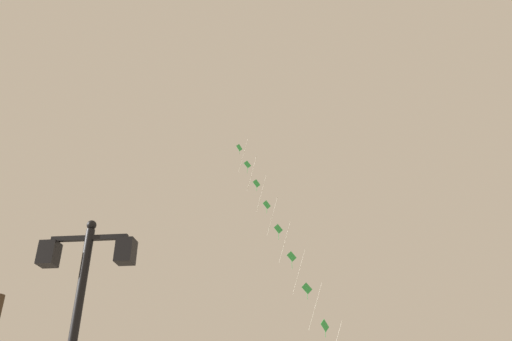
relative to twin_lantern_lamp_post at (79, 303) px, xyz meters
name	(u,v)px	position (x,y,z in m)	size (l,w,h in m)	color
twin_lantern_lamp_post	(79,303)	(0.00, 0.00, 0.00)	(1.57, 0.28, 4.52)	black
kite_train	(285,243)	(2.57, 14.65, 6.10)	(6.32, 8.92, 17.10)	brown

